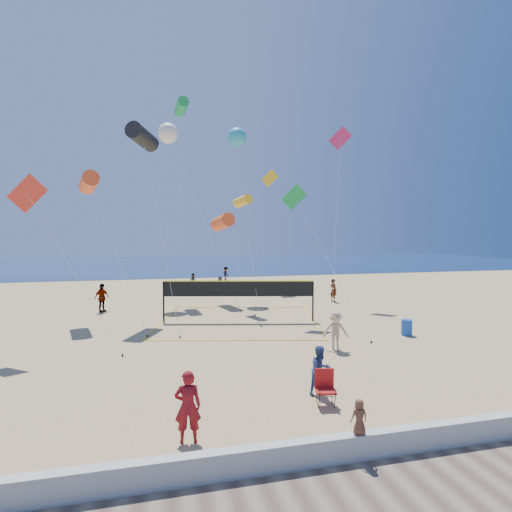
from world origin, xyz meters
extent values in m
plane|color=tan|center=(0.00, 0.00, 0.00)|extent=(120.00, 120.00, 0.00)
cube|color=#112350|center=(0.00, 62.00, 0.01)|extent=(140.00, 50.00, 0.03)
cube|color=#B8B8B3|center=(0.00, -3.00, 0.30)|extent=(32.00, 0.30, 0.60)
imported|color=maroon|center=(-3.61, -1.31, 0.91)|extent=(0.69, 0.48, 1.82)
imported|color=brown|center=(0.16, -3.02, 1.01)|extent=(0.40, 0.26, 0.81)
imported|color=navy|center=(0.79, 0.70, 0.80)|extent=(0.91, 0.80, 1.59)
imported|color=tan|center=(3.43, 5.24, 0.88)|extent=(1.29, 1.01, 1.75)
imported|color=gray|center=(-8.04, 17.17, 0.96)|extent=(1.12, 1.14, 1.93)
imported|color=gray|center=(1.03, 24.19, 0.72)|extent=(1.41, 0.79, 1.45)
imported|color=gray|center=(8.88, 17.35, 0.89)|extent=(0.61, 0.75, 1.78)
imported|color=gray|center=(-1.16, 26.25, 0.80)|extent=(0.81, 0.65, 1.60)
imported|color=gray|center=(3.11, 33.58, 0.78)|extent=(0.80, 1.12, 1.57)
cube|color=#9F1212|center=(0.57, -0.20, 0.48)|extent=(0.68, 0.64, 0.06)
cube|color=#9F1212|center=(0.62, 0.03, 0.80)|extent=(0.58, 0.17, 0.59)
cylinder|color=black|center=(0.30, -0.36, 0.27)|extent=(0.08, 0.29, 0.76)
cylinder|color=black|center=(0.39, 0.06, 0.27)|extent=(0.08, 0.29, 0.76)
cylinder|color=black|center=(0.76, -0.46, 0.27)|extent=(0.08, 0.29, 0.76)
cylinder|color=black|center=(0.85, -0.04, 0.27)|extent=(0.08, 0.29, 0.76)
cylinder|color=#1A4AAA|center=(8.14, 6.80, 0.41)|extent=(0.68, 0.68, 0.82)
cylinder|color=black|center=(-4.03, 13.22, 1.20)|extent=(0.10, 0.10, 2.39)
cylinder|color=black|center=(4.72, 11.19, 1.20)|extent=(0.10, 0.10, 2.39)
cube|color=black|center=(0.35, 12.20, 1.94)|extent=(8.75, 2.05, 0.90)
cube|color=yellow|center=(0.35, 12.20, 2.42)|extent=(8.75, 2.06, 0.06)
cube|color=yellow|center=(-0.67, 7.83, 0.01)|extent=(8.95, 2.13, 0.02)
cube|color=yellow|center=(1.36, 16.57, 0.01)|extent=(8.95, 2.13, 0.02)
cylinder|color=#EC5223|center=(-8.40, 15.31, 8.42)|extent=(1.58, 2.54, 1.29)
cylinder|color=silver|center=(-6.65, 12.45, 4.23)|extent=(3.52, 5.74, 8.37)
cylinder|color=black|center=(-4.90, 9.59, 0.05)|extent=(0.08, 0.08, 0.10)
cylinder|color=black|center=(-5.20, 15.76, 11.46)|extent=(2.12, 2.86, 1.44)
cylinder|color=silver|center=(-4.24, 12.38, 5.75)|extent=(1.94, 6.77, 11.42)
cylinder|color=black|center=(-3.28, 9.00, 0.05)|extent=(0.08, 0.08, 0.10)
cylinder|color=yellow|center=(1.50, 16.46, 7.57)|extent=(1.21, 1.78, 0.90)
cylinder|color=silver|center=(1.41, 13.45, 3.81)|extent=(0.21, 6.04, 7.53)
cylinder|color=black|center=(1.31, 10.44, 0.05)|extent=(0.08, 0.08, 0.10)
cube|color=red|center=(-10.03, 8.99, 7.06)|extent=(1.80, 0.32, 1.79)
cylinder|color=silver|center=(-7.93, 7.73, 3.56)|extent=(4.22, 2.54, 7.02)
cylinder|color=black|center=(-5.83, 6.47, 0.05)|extent=(0.08, 0.08, 0.10)
cube|color=green|center=(3.82, 12.13, 7.51)|extent=(1.65, 0.25, 1.62)
cylinder|color=silver|center=(4.70, 8.99, 3.78)|extent=(1.77, 6.29, 7.47)
cylinder|color=black|center=(5.58, 5.85, 0.05)|extent=(0.08, 0.08, 0.10)
cube|color=#C4285C|center=(9.68, 18.08, 12.78)|extent=(1.71, 0.71, 1.82)
cylinder|color=silver|center=(7.83, 14.70, 6.41)|extent=(3.71, 6.79, 12.73)
cylinder|color=black|center=(5.98, 11.31, 0.05)|extent=(0.08, 0.08, 0.10)
sphere|color=white|center=(-3.43, 21.80, 13.28)|extent=(1.95, 1.95, 1.61)
cylinder|color=silver|center=(-1.20, 18.39, 6.67)|extent=(4.47, 6.84, 13.24)
cylinder|color=black|center=(1.02, 14.98, 0.05)|extent=(0.08, 0.08, 0.10)
sphere|color=#2CA2C2|center=(2.29, 22.49, 13.46)|extent=(1.84, 1.84, 1.58)
cylinder|color=silver|center=(2.66, 19.09, 6.76)|extent=(0.77, 6.80, 13.42)
cylinder|color=black|center=(3.04, 15.70, 0.05)|extent=(0.08, 0.08, 0.10)
cylinder|color=green|center=(-2.27, 23.51, 15.97)|extent=(1.14, 2.29, 1.21)
cylinder|color=silver|center=(-2.72, 20.02, 8.01)|extent=(0.92, 6.99, 15.93)
cylinder|color=black|center=(-3.17, 16.54, 0.05)|extent=(0.08, 0.08, 0.10)
cube|color=yellow|center=(6.07, 25.67, 10.59)|extent=(1.73, 0.23, 1.72)
cylinder|color=silver|center=(5.87, 22.67, 5.32)|extent=(0.42, 6.01, 10.55)
cylinder|color=black|center=(5.67, 19.67, 0.05)|extent=(0.08, 0.08, 0.10)
cylinder|color=#EC5223|center=(0.54, 19.51, 6.18)|extent=(1.66, 2.74, 1.40)
cylinder|color=silver|center=(1.10, 16.50, 3.11)|extent=(1.15, 6.04, 6.14)
cylinder|color=black|center=(1.67, 13.49, 0.05)|extent=(0.08, 0.08, 0.10)
camera|label=1|loc=(-4.26, -11.15, 5.17)|focal=28.00mm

